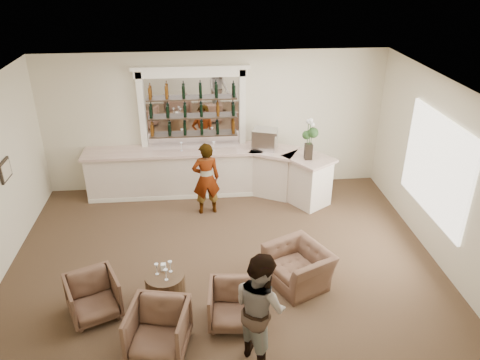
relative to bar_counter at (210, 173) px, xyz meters
name	(u,v)px	position (x,y,z in m)	size (l,w,h in m)	color
ground	(225,270)	(0.16, -3.00, -0.57)	(8.00, 8.00, 0.00)	brown
room_shell	(230,138)	(0.33, -2.29, 1.77)	(8.04, 7.02, 3.32)	beige
bar_counter	(210,173)	(0.00, 0.00, 0.00)	(5.72, 1.80, 1.14)	white
back_bar_alcove	(192,108)	(-0.34, 0.41, 1.46)	(2.64, 0.25, 3.00)	white
cocktail_table	(165,287)	(-0.88, -3.68, -0.32)	(0.66, 0.66, 0.50)	#4E3821
sommelier	(206,179)	(-0.10, -0.83, 0.25)	(0.60, 0.40, 1.65)	gray
guest	(260,307)	(0.54, -5.00, 0.30)	(0.85, 0.66, 1.75)	gray
armchair_left	(93,297)	(-2.00, -3.94, -0.22)	(0.76, 0.78, 0.71)	brown
armchair_center	(158,329)	(-0.91, -4.79, -0.19)	(0.83, 0.85, 0.77)	brown
armchair_right	(232,305)	(0.20, -4.32, -0.23)	(0.73, 0.75, 0.68)	brown
armchair_far	(298,266)	(1.43, -3.45, -0.23)	(1.05, 0.92, 0.68)	brown
espresso_machine	(265,139)	(1.30, 0.00, 0.80)	(0.54, 0.45, 0.47)	silver
flower_vase	(309,136)	(2.16, -0.68, 1.10)	(0.25, 0.25, 0.95)	black
wine_glass_bar_left	(181,147)	(-0.63, 0.04, 0.67)	(0.07, 0.07, 0.21)	white
wine_glass_bar_right	(214,146)	(0.11, 0.01, 0.67)	(0.07, 0.07, 0.21)	white
wine_glass_tbl_a	(157,269)	(-1.00, -3.65, 0.03)	(0.07, 0.07, 0.21)	white
wine_glass_tbl_b	(170,267)	(-0.78, -3.60, 0.03)	(0.07, 0.07, 0.21)	white
wine_glass_tbl_c	(166,275)	(-0.84, -3.81, 0.03)	(0.07, 0.07, 0.21)	white
napkin_holder	(163,267)	(-0.90, -3.54, -0.01)	(0.08, 0.08, 0.12)	white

